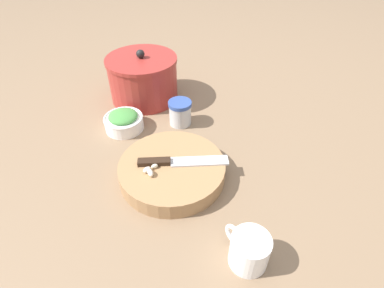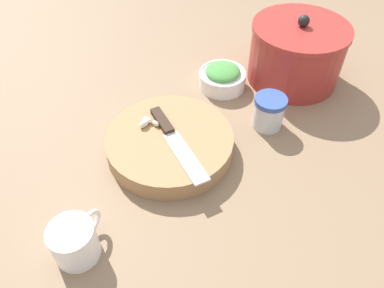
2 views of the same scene
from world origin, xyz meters
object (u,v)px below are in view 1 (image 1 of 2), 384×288
at_px(garlic_cloves, 150,170).
at_px(spice_jar, 180,113).
at_px(stock_pot, 143,78).
at_px(cutting_board, 172,170).
at_px(chef_knife, 178,161).
at_px(coffee_mug, 249,250).
at_px(herb_bowl, 123,122).

height_order(garlic_cloves, spice_jar, spice_jar).
xyz_separation_m(garlic_cloves, stock_pot, (-0.29, 0.32, 0.02)).
distance_m(cutting_board, stock_pot, 0.42).
height_order(chef_knife, spice_jar, spice_jar).
bearing_deg(chef_knife, stock_pot, -164.52).
xyz_separation_m(chef_knife, stock_pot, (-0.33, 0.26, 0.03)).
bearing_deg(coffee_mug, herb_bowl, 159.34).
distance_m(chef_knife, coffee_mug, 0.28).
height_order(cutting_board, stock_pot, stock_pot).
bearing_deg(spice_jar, cutting_board, -60.54).
bearing_deg(chef_knife, cutting_board, -77.69).
bearing_deg(spice_jar, stock_pot, 162.88).
bearing_deg(chef_knife, herb_bowl, -141.83).
distance_m(cutting_board, chef_knife, 0.03).
distance_m(cutting_board, herb_bowl, 0.26).
distance_m(coffee_mug, stock_pot, 0.69).
relative_size(coffee_mug, stock_pot, 0.43).
distance_m(garlic_cloves, coffee_mug, 0.30).
xyz_separation_m(cutting_board, chef_knife, (0.01, 0.01, 0.03)).
relative_size(herb_bowl, stock_pot, 0.50).
relative_size(herb_bowl, coffee_mug, 1.16).
bearing_deg(spice_jar, garlic_cloves, -70.90).
height_order(chef_knife, stock_pot, stock_pot).
distance_m(herb_bowl, stock_pot, 0.20).
relative_size(spice_jar, stock_pot, 0.33).
height_order(cutting_board, herb_bowl, herb_bowl).
xyz_separation_m(herb_bowl, coffee_mug, (0.51, -0.19, 0.01)).
distance_m(garlic_cloves, spice_jar, 0.28).
relative_size(cutting_board, chef_knife, 1.35).
height_order(chef_knife, herb_bowl, herb_bowl).
bearing_deg(garlic_cloves, spice_jar, 109.10).
relative_size(cutting_board, coffee_mug, 2.61).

